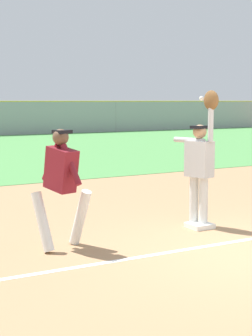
% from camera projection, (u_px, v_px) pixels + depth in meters
% --- Properties ---
extents(first_base, '(0.39, 0.39, 0.08)m').
position_uv_depth(first_base, '(200.00, 225.00, 9.05)').
color(first_base, white).
rests_on(first_base, ground_plane).
extents(fielder, '(0.36, 0.89, 2.28)m').
position_uv_depth(fielder, '(200.00, 161.00, 9.01)').
color(fielder, silver).
rests_on(fielder, ground_plane).
extents(runner, '(0.84, 0.83, 1.72)m').
position_uv_depth(runner, '(61.00, 180.00, 7.67)').
color(runner, white).
rests_on(runner, ground_plane).
extents(baseball, '(0.07, 0.07, 0.07)m').
position_uv_depth(baseball, '(201.00, 98.00, 9.03)').
color(baseball, white).
extents(parked_car_white, '(4.55, 2.42, 1.25)m').
position_uv_depth(parked_car_white, '(7.00, 122.00, 37.56)').
color(parked_car_white, white).
rests_on(parked_car_white, ground_plane).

